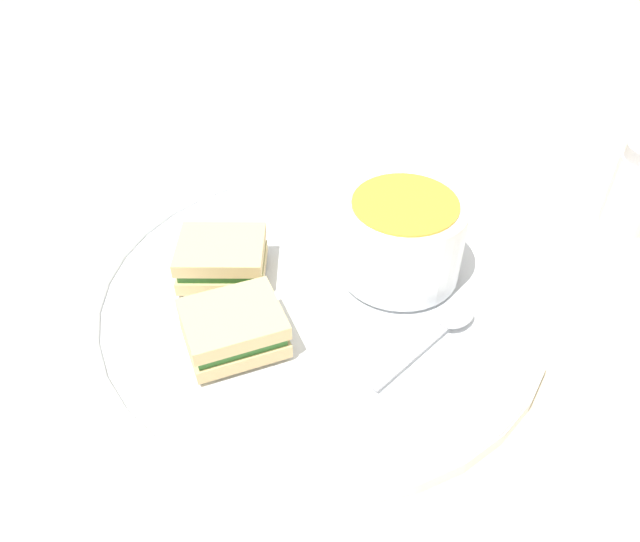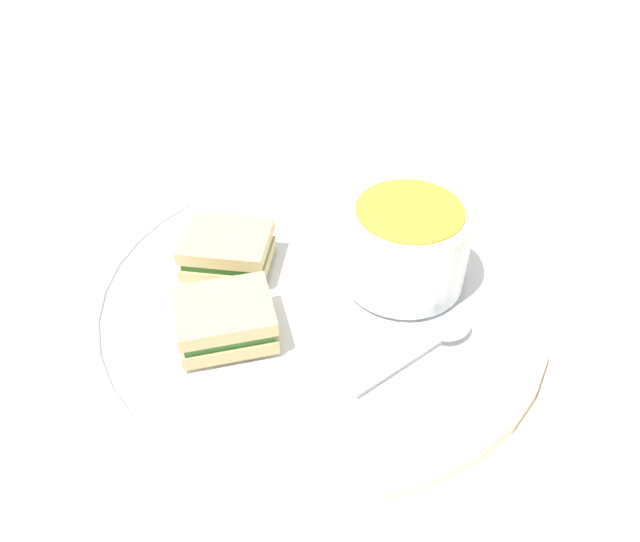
# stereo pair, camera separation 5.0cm
# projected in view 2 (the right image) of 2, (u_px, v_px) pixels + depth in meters

# --- Properties ---
(ground_plane) EXTENTS (2.40, 2.40, 0.00)m
(ground_plane) POSITION_uv_depth(u_px,v_px,m) (320.00, 303.00, 0.53)
(ground_plane) COLOR beige
(plate) EXTENTS (0.37, 0.37, 0.02)m
(plate) POSITION_uv_depth(u_px,v_px,m) (320.00, 296.00, 0.52)
(plate) COLOR white
(plate) RESTS_ON ground_plane
(soup_bowl) EXTENTS (0.10, 0.10, 0.07)m
(soup_bowl) POSITION_uv_depth(u_px,v_px,m) (406.00, 245.00, 0.50)
(soup_bowl) COLOR white
(soup_bowl) RESTS_ON plate
(spoon) EXTENTS (0.03, 0.12, 0.01)m
(spoon) POSITION_uv_depth(u_px,v_px,m) (444.00, 334.00, 0.47)
(spoon) COLOR silver
(spoon) RESTS_ON plate
(sandwich_half_near) EXTENTS (0.09, 0.09, 0.03)m
(sandwich_half_near) POSITION_uv_depth(u_px,v_px,m) (228.00, 250.00, 0.53)
(sandwich_half_near) COLOR #DBBC7F
(sandwich_half_near) RESTS_ON plate
(sandwich_half_far) EXTENTS (0.09, 0.09, 0.03)m
(sandwich_half_far) POSITION_uv_depth(u_px,v_px,m) (225.00, 319.00, 0.47)
(sandwich_half_far) COLOR #DBBC7F
(sandwich_half_far) RESTS_ON plate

